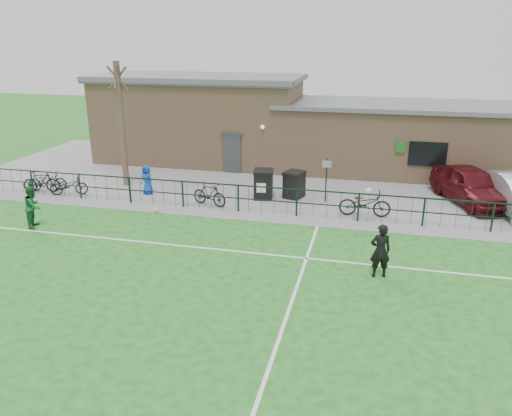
% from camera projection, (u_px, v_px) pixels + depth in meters
% --- Properties ---
extents(ground, '(90.00, 90.00, 0.00)m').
position_uv_depth(ground, '(213.00, 311.00, 13.60)').
color(ground, '#1B5E1C').
rests_on(ground, ground).
extents(paving_strip, '(34.00, 13.00, 0.02)m').
position_uv_depth(paving_strip, '(294.00, 179.00, 25.98)').
color(paving_strip, gray).
rests_on(paving_strip, ground).
extents(pitch_line_touch, '(28.00, 0.10, 0.01)m').
position_uv_depth(pitch_line_touch, '(272.00, 216.00, 20.75)').
color(pitch_line_touch, white).
rests_on(pitch_line_touch, ground).
extents(pitch_line_mid, '(28.00, 0.10, 0.01)m').
position_uv_depth(pitch_line_mid, '(249.00, 253.00, 17.27)').
color(pitch_line_mid, white).
rests_on(pitch_line_mid, ground).
extents(pitch_line_perp, '(0.10, 16.00, 0.01)m').
position_uv_depth(pitch_line_perp, '(285.00, 321.00, 13.15)').
color(pitch_line_perp, white).
rests_on(pitch_line_perp, ground).
extents(perimeter_fence, '(28.00, 0.10, 1.20)m').
position_uv_depth(perimeter_fence, '(273.00, 201.00, 20.74)').
color(perimeter_fence, black).
rests_on(perimeter_fence, ground).
extents(bare_tree, '(0.30, 0.30, 6.00)m').
position_uv_depth(bare_tree, '(122.00, 125.00, 24.02)').
color(bare_tree, '#4D392F').
rests_on(bare_tree, ground).
extents(wheelie_bin_left, '(0.95, 1.05, 1.25)m').
position_uv_depth(wheelie_bin_left, '(263.00, 185.00, 22.79)').
color(wheelie_bin_left, black).
rests_on(wheelie_bin_left, paving_strip).
extents(wheelie_bin_right, '(0.99, 1.06, 1.15)m').
position_uv_depth(wheelie_bin_right, '(294.00, 185.00, 22.88)').
color(wheelie_bin_right, black).
rests_on(wheelie_bin_right, paving_strip).
extents(sign_post, '(0.07, 0.07, 2.00)m').
position_uv_depth(sign_post, '(326.00, 181.00, 22.09)').
color(sign_post, black).
rests_on(sign_post, paving_strip).
extents(car_maroon, '(3.53, 5.12, 1.62)m').
position_uv_depth(car_maroon, '(471.00, 185.00, 22.12)').
color(car_maroon, '#4F0E14').
rests_on(car_maroon, paving_strip).
extents(bicycle_a, '(1.86, 1.24, 0.93)m').
position_uv_depth(bicycle_a, '(47.00, 181.00, 23.97)').
color(bicycle_a, black).
rests_on(bicycle_a, paving_strip).
extents(bicycle_b, '(1.79, 0.95, 1.04)m').
position_uv_depth(bicycle_b, '(41.00, 182.00, 23.66)').
color(bicycle_b, black).
rests_on(bicycle_b, paving_strip).
extents(bicycle_c, '(1.84, 1.15, 0.91)m').
position_uv_depth(bicycle_c, '(69.00, 185.00, 23.30)').
color(bicycle_c, black).
rests_on(bicycle_c, paving_strip).
extents(bicycle_d, '(1.78, 0.97, 1.03)m').
position_uv_depth(bicycle_d, '(209.00, 194.00, 21.82)').
color(bicycle_d, black).
rests_on(bicycle_d, paving_strip).
extents(bicycle_e, '(2.13, 0.84, 1.10)m').
position_uv_depth(bicycle_e, '(365.00, 203.00, 20.52)').
color(bicycle_e, black).
rests_on(bicycle_e, paving_strip).
extents(spectator_child, '(0.79, 0.67, 1.38)m').
position_uv_depth(spectator_child, '(147.00, 180.00, 23.36)').
color(spectator_child, '#133EBA').
rests_on(spectator_child, paving_strip).
extents(goalkeeper_kick, '(0.97, 2.93, 2.10)m').
position_uv_depth(goalkeeper_kick, '(380.00, 249.00, 15.34)').
color(goalkeeper_kick, black).
rests_on(goalkeeper_kick, ground).
extents(outfield_player, '(0.83, 0.94, 1.64)m').
position_uv_depth(outfield_player, '(33.00, 206.00, 19.39)').
color(outfield_player, '#195A2A').
rests_on(outfield_player, ground).
extents(ball_ground, '(0.22, 0.22, 0.22)m').
position_uv_depth(ball_ground, '(156.00, 210.00, 21.12)').
color(ball_ground, white).
rests_on(ball_ground, ground).
extents(clubhouse, '(24.25, 5.40, 4.96)m').
position_uv_depth(clubhouse, '(289.00, 127.00, 28.20)').
color(clubhouse, tan).
rests_on(clubhouse, ground).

